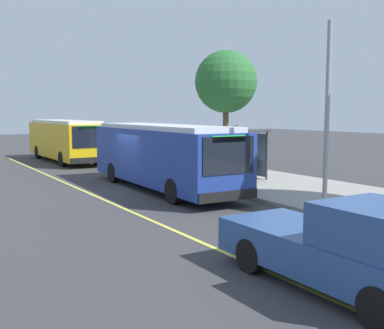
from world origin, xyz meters
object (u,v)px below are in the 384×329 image
at_px(transit_bus_second, 65,139).
at_px(waiting_bench, 243,168).
at_px(pedestrian_commuter, 202,161).
at_px(pickup_truck, 347,249).
at_px(transit_bus_main, 162,154).
at_px(route_sign_post, 237,147).

bearing_deg(transit_bus_second, waiting_bench, 19.96).
bearing_deg(pedestrian_commuter, pickup_truck, -21.43).
xyz_separation_m(transit_bus_main, pedestrian_commuter, (-0.82, 2.64, -0.50)).
bearing_deg(waiting_bench, route_sign_post, -43.19).
relative_size(transit_bus_main, route_sign_post, 3.85).
height_order(transit_bus_second, pedestrian_commuter, transit_bus_second).
relative_size(transit_bus_second, pedestrian_commuter, 6.14).
bearing_deg(transit_bus_main, transit_bus_second, -179.31).
bearing_deg(waiting_bench, transit_bus_main, -84.78).
distance_m(transit_bus_second, pedestrian_commuter, 14.08).
bearing_deg(pedestrian_commuter, waiting_bench, 81.04).
relative_size(waiting_bench, pedestrian_commuter, 0.95).
bearing_deg(pickup_truck, transit_bus_second, 174.76).
relative_size(route_sign_post, pedestrian_commuter, 1.66).
relative_size(waiting_bench, route_sign_post, 0.57).
bearing_deg(transit_bus_main, waiting_bench, 95.22).
bearing_deg(route_sign_post, transit_bus_second, -169.93).
relative_size(transit_bus_main, pickup_truck, 1.99).
distance_m(route_sign_post, pedestrian_commuter, 2.85).
xyz_separation_m(transit_bus_second, waiting_bench, (14.16, 5.14, -0.98)).
bearing_deg(transit_bus_main, pickup_truck, -11.90).
distance_m(transit_bus_main, transit_bus_second, 14.61).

